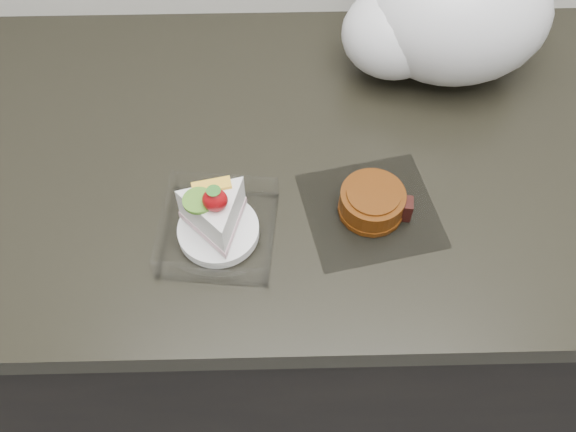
{
  "coord_description": "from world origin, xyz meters",
  "views": [
    {
      "loc": [
        -0.15,
        1.08,
        1.63
      ],
      "look_at": [
        -0.14,
        1.55,
        0.94
      ],
      "focal_mm": 40.0,
      "sensor_mm": 36.0,
      "label": 1
    }
  ],
  "objects": [
    {
      "name": "mooncake_wrap",
      "position": [
        -0.02,
        1.58,
        0.92
      ],
      "size": [
        0.21,
        0.2,
        0.04
      ],
      "rotation": [
        0.0,
        0.0,
        0.38
      ],
      "color": "white",
      "rests_on": "counter"
    },
    {
      "name": "counter",
      "position": [
        0.0,
        1.69,
        0.45
      ],
      "size": [
        2.04,
        0.64,
        0.9
      ],
      "color": "black",
      "rests_on": "ground"
    },
    {
      "name": "plastic_bag",
      "position": [
        0.1,
        1.86,
        1.0
      ],
      "size": [
        0.36,
        0.29,
        0.26
      ],
      "rotation": [
        0.0,
        0.0,
        0.33
      ],
      "color": "silver",
      "rests_on": "counter"
    },
    {
      "name": "cake_tray",
      "position": [
        -0.23,
        1.54,
        0.93
      ],
      "size": [
        0.16,
        0.16,
        0.12
      ],
      "rotation": [
        0.0,
        0.0,
        -0.11
      ],
      "color": "white",
      "rests_on": "counter"
    }
  ]
}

